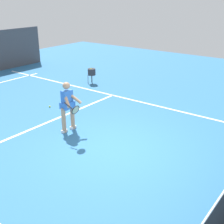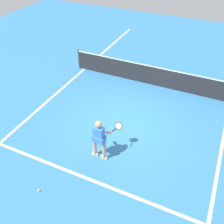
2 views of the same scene
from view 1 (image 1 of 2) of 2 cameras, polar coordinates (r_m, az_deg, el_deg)
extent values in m
plane|color=teal|center=(8.28, 0.71, -7.00)|extent=(27.99, 27.99, 0.00)
cube|color=white|center=(10.07, -12.51, -2.09)|extent=(7.29, 0.10, 0.01)
cube|color=white|center=(11.16, 11.91, 0.33)|extent=(0.10, 19.53, 0.01)
cylinder|color=tan|center=(9.40, -7.50, -0.93)|extent=(0.13, 0.13, 0.78)
cylinder|color=tan|center=(9.18, -9.14, -1.59)|extent=(0.13, 0.13, 0.78)
cube|color=white|center=(9.54, -7.40, -2.88)|extent=(0.20, 0.10, 0.08)
cube|color=white|center=(9.33, -9.01, -3.57)|extent=(0.20, 0.10, 0.08)
cube|color=#3875D6|center=(9.06, -8.53, 2.53)|extent=(0.33, 0.22, 0.52)
cube|color=#3875D6|center=(9.13, -8.46, 1.34)|extent=(0.41, 0.30, 0.20)
sphere|color=tan|center=(8.94, -8.67, 4.95)|extent=(0.22, 0.22, 0.22)
cylinder|color=tan|center=(9.04, -7.19, 2.70)|extent=(0.26, 0.48, 0.37)
cylinder|color=tan|center=(8.86, -8.60, 2.21)|extent=(0.30, 0.46, 0.37)
cylinder|color=black|center=(8.56, -8.32, 1.24)|extent=(0.05, 0.30, 0.14)
torus|color=black|center=(8.37, -6.92, 0.40)|extent=(0.29, 0.13, 0.28)
cylinder|color=beige|center=(8.37, -6.92, 0.40)|extent=(0.24, 0.10, 0.23)
sphere|color=#D1E533|center=(11.44, -11.73, 1.03)|extent=(0.07, 0.07, 0.07)
cylinder|color=#333338|center=(14.15, -3.88, 7.60)|extent=(0.36, 0.36, 0.30)
cylinder|color=#333338|center=(14.06, -3.79, 6.04)|extent=(0.02, 0.02, 0.40)
cylinder|color=#333338|center=(14.41, -3.90, 6.42)|extent=(0.02, 0.02, 0.40)
cylinder|color=#333338|center=(14.23, -4.57, 6.20)|extent=(0.02, 0.02, 0.40)
sphere|color=#D1E533|center=(14.07, -4.03, 8.19)|extent=(0.07, 0.07, 0.07)
camera|label=2|loc=(12.12, -43.36, 28.92)|focal=41.29mm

